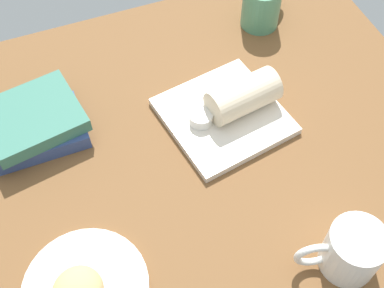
% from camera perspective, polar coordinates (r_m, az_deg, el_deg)
% --- Properties ---
extents(dining_table, '(1.10, 0.90, 0.04)m').
position_cam_1_polar(dining_table, '(1.00, -0.90, -2.04)').
color(dining_table, brown).
rests_on(dining_table, ground).
extents(round_plate, '(0.21, 0.21, 0.01)m').
position_cam_1_polar(round_plate, '(0.87, -11.89, -15.62)').
color(round_plate, silver).
rests_on(round_plate, dining_table).
extents(square_plate, '(0.26, 0.26, 0.02)m').
position_cam_1_polar(square_plate, '(1.03, 3.58, 3.16)').
color(square_plate, silver).
rests_on(square_plate, dining_table).
extents(sauce_cup, '(0.05, 0.05, 0.02)m').
position_cam_1_polar(sauce_cup, '(1.00, 1.02, 3.00)').
color(sauce_cup, silver).
rests_on(sauce_cup, square_plate).
extents(breakfast_wrap, '(0.15, 0.09, 0.07)m').
position_cam_1_polar(breakfast_wrap, '(1.01, 5.80, 5.40)').
color(breakfast_wrap, beige).
rests_on(breakfast_wrap, square_plate).
extents(book_stack, '(0.22, 0.18, 0.06)m').
position_cam_1_polar(book_stack, '(1.03, -17.68, 1.95)').
color(book_stack, '#33477F').
rests_on(book_stack, dining_table).
extents(coffee_mug, '(0.13, 0.10, 0.10)m').
position_cam_1_polar(coffee_mug, '(1.21, 7.92, 15.28)').
color(coffee_mug, '#4C8C6B').
rests_on(coffee_mug, dining_table).
extents(second_mug, '(0.14, 0.09, 0.09)m').
position_cam_1_polar(second_mug, '(0.87, 17.44, -11.40)').
color(second_mug, white).
rests_on(second_mug, dining_table).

